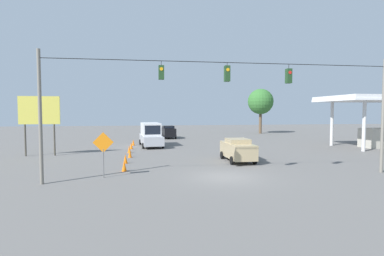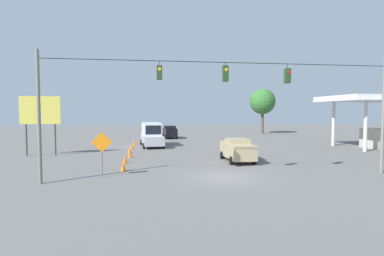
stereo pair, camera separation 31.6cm
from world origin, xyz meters
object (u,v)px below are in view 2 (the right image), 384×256
at_px(traffic_cone_farthest, 134,142).
at_px(roadside_billboard, 40,114).
at_px(sedan_tan_crossing_near, 237,149).
at_px(box_truck_silver_withflow_far, 152,135).
at_px(sedan_black_withflow_deep, 170,132).
at_px(traffic_cone_fifth, 132,146).
at_px(overhead_signal_span, 226,101).
at_px(traffic_cone_third, 130,153).
at_px(traffic_cone_nearest, 123,166).
at_px(traffic_cone_second, 125,159).
at_px(traffic_cone_fourth, 130,149).
at_px(work_zone_sign, 102,146).
at_px(tree_horizon_left, 263,102).

bearing_deg(traffic_cone_farthest, roadside_billboard, 41.35).
bearing_deg(roadside_billboard, sedan_tan_crossing_near, 161.66).
height_order(box_truck_silver_withflow_far, roadside_billboard, roadside_billboard).
height_order(sedan_black_withflow_deep, traffic_cone_fifth, sedan_black_withflow_deep).
height_order(overhead_signal_span, traffic_cone_third, overhead_signal_span).
relative_size(sedan_tan_crossing_near, sedan_black_withflow_deep, 1.10).
bearing_deg(traffic_cone_nearest, overhead_signal_span, 154.91).
bearing_deg(traffic_cone_second, sedan_black_withflow_deep, -102.98).
height_order(traffic_cone_fourth, traffic_cone_fifth, same).
height_order(work_zone_sign, tree_horizon_left, tree_horizon_left).
distance_m(sedan_tan_crossing_near, box_truck_silver_withflow_far, 13.81).
height_order(traffic_cone_second, traffic_cone_farthest, same).
distance_m(traffic_cone_second, work_zone_sign, 5.33).
relative_size(box_truck_silver_withflow_far, traffic_cone_second, 9.17).
bearing_deg(tree_horizon_left, roadside_billboard, 37.63).
xyz_separation_m(traffic_cone_third, traffic_cone_fifth, (0.17, -6.12, 0.00)).
relative_size(traffic_cone_nearest, work_zone_sign, 0.26).
height_order(traffic_cone_third, traffic_cone_fourth, same).
bearing_deg(tree_horizon_left, sedan_tan_crossing_near, 65.18).
bearing_deg(traffic_cone_third, sedan_tan_crossing_near, 159.41).
bearing_deg(sedan_black_withflow_deep, work_zone_sign, 77.33).
xyz_separation_m(traffic_cone_third, work_zone_sign, (1.18, 8.02, 1.62)).
height_order(traffic_cone_second, traffic_cone_fourth, same).
height_order(traffic_cone_fourth, work_zone_sign, work_zone_sign).
bearing_deg(traffic_cone_farthest, overhead_signal_span, 109.15).
bearing_deg(traffic_cone_third, tree_horizon_left, -130.80).
distance_m(traffic_cone_fourth, roadside_billboard, 8.82).
height_order(traffic_cone_second, tree_horizon_left, tree_horizon_left).
distance_m(traffic_cone_fifth, roadside_billboard, 9.61).
bearing_deg(traffic_cone_second, traffic_cone_fifth, -90.10).
bearing_deg(traffic_cone_farthest, tree_horizon_left, -143.82).
distance_m(traffic_cone_third, traffic_cone_farthest, 9.55).
bearing_deg(overhead_signal_span, box_truck_silver_withflow_far, -76.04).
bearing_deg(roadside_billboard, traffic_cone_farthest, -138.65).
bearing_deg(tree_horizon_left, overhead_signal_span, 65.45).
bearing_deg(roadside_billboard, tree_horizon_left, -142.37).
bearing_deg(tree_horizon_left, traffic_cone_second, 52.05).
bearing_deg(traffic_cone_farthest, traffic_cone_fourth, 88.87).
distance_m(sedan_black_withflow_deep, traffic_cone_second, 22.26).
height_order(traffic_cone_nearest, work_zone_sign, work_zone_sign).
xyz_separation_m(box_truck_silver_withflow_far, traffic_cone_nearest, (2.05, 14.75, -1.00)).
relative_size(sedan_black_withflow_deep, traffic_cone_nearest, 5.60).
height_order(traffic_cone_fourth, traffic_cone_farthest, same).
bearing_deg(tree_horizon_left, traffic_cone_fourth, 45.33).
height_order(traffic_cone_second, traffic_cone_third, same).
bearing_deg(traffic_cone_fourth, overhead_signal_span, 118.40).
relative_size(sedan_tan_crossing_near, work_zone_sign, 1.60).
relative_size(sedan_tan_crossing_near, box_truck_silver_withflow_far, 0.67).
height_order(traffic_cone_second, roadside_billboard, roadside_billboard).
distance_m(box_truck_silver_withflow_far, traffic_cone_second, 11.87).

